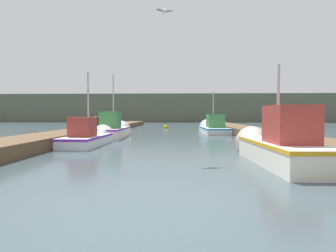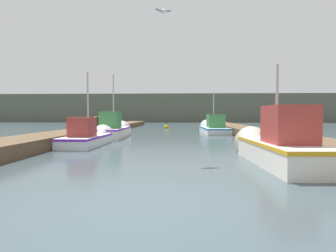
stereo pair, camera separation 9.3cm
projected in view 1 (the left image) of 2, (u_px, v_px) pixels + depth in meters
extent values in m
plane|color=#38474C|center=(143.00, 207.00, 4.20)|extent=(200.00, 200.00, 0.00)
cube|color=brown|center=(96.00, 130.00, 20.36)|extent=(2.33, 40.00, 0.52)
cube|color=brown|center=(245.00, 131.00, 19.96)|extent=(2.33, 40.00, 0.52)
cube|color=#565B4C|center=(175.00, 109.00, 60.13)|extent=(120.00, 16.00, 5.75)
cube|color=silver|center=(282.00, 153.00, 7.74)|extent=(1.53, 4.20, 0.69)
cube|color=gold|center=(282.00, 143.00, 7.73)|extent=(1.56, 4.23, 0.10)
cone|color=silver|center=(255.00, 144.00, 10.20)|extent=(1.36, 0.79, 1.34)
cube|color=#99332D|center=(290.00, 124.00, 7.18)|extent=(1.14, 1.33, 1.05)
cylinder|color=#B2B2B7|center=(278.00, 103.00, 7.99)|extent=(0.08, 0.08, 2.33)
cube|color=silver|center=(87.00, 141.00, 12.39)|extent=(1.50, 3.68, 0.49)
cube|color=purple|center=(87.00, 137.00, 12.38)|extent=(1.53, 3.71, 0.10)
cone|color=silver|center=(101.00, 137.00, 14.58)|extent=(1.37, 0.77, 1.35)
cube|color=#99332D|center=(83.00, 127.00, 11.90)|extent=(0.99, 1.16, 0.88)
cylinder|color=#B2B2B7|center=(88.00, 104.00, 12.59)|extent=(0.08, 0.08, 3.02)
cube|color=silver|center=(113.00, 133.00, 16.78)|extent=(1.58, 4.23, 0.65)
cube|color=purple|center=(112.00, 129.00, 16.77)|extent=(1.61, 4.26, 0.10)
cone|color=silver|center=(120.00, 130.00, 19.29)|extent=(1.45, 0.86, 1.43)
cube|color=#387A42|center=(110.00, 120.00, 16.22)|extent=(1.13, 1.33, 1.04)
cylinder|color=#B2B2B7|center=(113.00, 101.00, 17.01)|extent=(0.08, 0.08, 3.44)
cube|color=silver|center=(214.00, 130.00, 21.07)|extent=(1.92, 4.93, 0.49)
cube|color=blue|center=(214.00, 128.00, 21.06)|extent=(1.95, 4.96, 0.10)
cone|color=silver|center=(208.00, 128.00, 23.95)|extent=(1.70, 0.94, 1.67)
cube|color=#387A42|center=(215.00, 121.00, 20.43)|extent=(1.28, 1.66, 1.03)
cylinder|color=#B2B2B7|center=(213.00, 109.00, 21.36)|extent=(0.08, 0.08, 2.88)
cylinder|color=#473523|center=(96.00, 128.00, 16.26)|extent=(0.32, 0.32, 1.34)
cylinder|color=silver|center=(96.00, 117.00, 16.23)|extent=(0.36, 0.36, 0.04)
cylinder|color=#473523|center=(77.00, 135.00, 13.31)|extent=(0.26, 0.26, 0.91)
cylinder|color=silver|center=(77.00, 126.00, 13.29)|extent=(0.30, 0.30, 0.04)
cylinder|color=#473523|center=(220.00, 124.00, 24.81)|extent=(0.22, 0.22, 1.25)
cylinder|color=silver|center=(220.00, 117.00, 24.79)|extent=(0.25, 0.25, 0.04)
sphere|color=gold|center=(166.00, 127.00, 28.72)|extent=(0.49, 0.49, 0.49)
cylinder|color=black|center=(166.00, 123.00, 28.70)|extent=(0.06, 0.06, 0.50)
ellipsoid|color=white|center=(165.00, 11.00, 8.87)|extent=(0.22, 0.31, 0.12)
cube|color=gray|center=(168.00, 11.00, 8.91)|extent=(0.30, 0.20, 0.07)
cube|color=gray|center=(161.00, 10.00, 8.84)|extent=(0.30, 0.20, 0.07)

